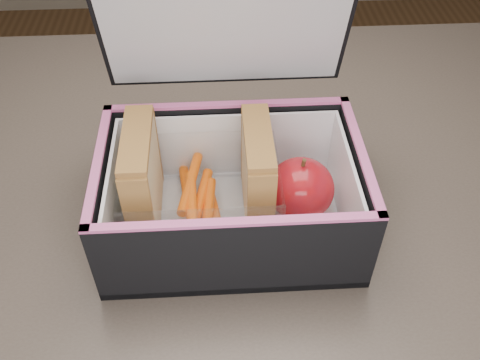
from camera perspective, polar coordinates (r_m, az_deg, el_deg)
The scene contains 8 objects.
kitchen_table at distance 0.73m, azimuth 3.95°, elevation -6.05°, with size 1.20×0.80×0.75m.
lunch_bag at distance 0.58m, azimuth -0.95°, elevation -0.70°, with size 0.28×0.24×0.28m.
plastic_tub at distance 0.60m, azimuth -4.15°, elevation -1.26°, with size 0.17×0.12×0.07m, color white, non-canonical shape.
sandwich_left at distance 0.58m, azimuth -10.36°, elevation 0.22°, with size 0.03×0.11×0.12m.
sandwich_right at distance 0.58m, azimuth 1.85°, elevation 0.63°, with size 0.03×0.10×0.11m.
carrot_sticks at distance 0.61m, azimuth -4.38°, elevation -2.41°, with size 0.06×0.14×0.03m.
paper_napkin at distance 0.62m, azimuth 6.30°, elevation -3.17°, with size 0.08×0.08×0.01m, color white.
red_apple at distance 0.59m, azimuth 6.49°, elevation -0.93°, with size 0.09×0.09×0.08m.
Camera 1 is at (-0.08, -0.46, 1.23)m, focal length 40.00 mm.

